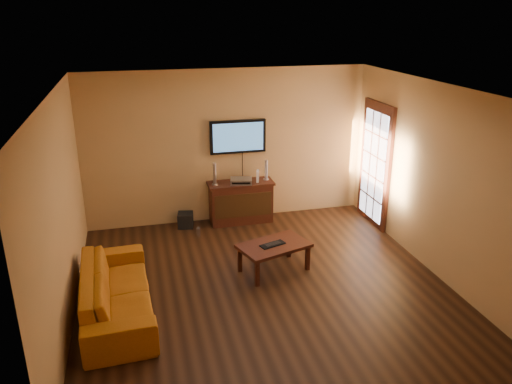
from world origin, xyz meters
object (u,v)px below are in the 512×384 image
object	(u,v)px
keyboard	(273,244)
av_receiver	(241,181)
coffee_table	(274,248)
sofa	(116,284)
game_console	(258,176)
television	(238,137)
bottle	(198,232)
speaker_left	(215,175)
subwoofer	(185,220)
speaker_right	(266,171)
media_console	(241,202)

from	to	relation	value
keyboard	av_receiver	bearing A→B (deg)	91.55
coffee_table	av_receiver	size ratio (longest dim) A/B	3.02
sofa	game_console	bearing A→B (deg)	-47.84
television	bottle	bearing A→B (deg)	-142.23
coffee_table	speaker_left	distance (m)	2.02
av_receiver	subwoofer	distance (m)	1.20
subwoofer	speaker_right	bearing A→B (deg)	11.79
media_console	bottle	world-z (taller)	media_console
bottle	keyboard	xyz separation A→B (m)	(0.89, -1.43, 0.35)
television	speaker_right	distance (m)	0.79
speaker_left	bottle	bearing A→B (deg)	-130.09
sofa	game_console	size ratio (longest dim) A/B	10.25
game_console	speaker_right	bearing A→B (deg)	37.16
speaker_right	keyboard	distance (m)	2.03
sofa	keyboard	distance (m)	2.25
television	bottle	size ratio (longest dim) A/B	5.26
coffee_table	media_console	bearing A→B (deg)	92.34
media_console	speaker_right	xyz separation A→B (m)	(0.47, 0.03, 0.54)
speaker_right	bottle	world-z (taller)	speaker_right
keyboard	media_console	bearing A→B (deg)	91.54
television	game_console	size ratio (longest dim) A/B	4.86
av_receiver	subwoofer	size ratio (longest dim) A/B	1.44
television	speaker_left	xyz separation A→B (m)	(-0.46, -0.20, -0.60)
coffee_table	sofa	size ratio (longest dim) A/B	0.54
speaker_left	subwoofer	world-z (taller)	speaker_left
media_console	keyboard	world-z (taller)	media_console
subwoofer	bottle	bearing A→B (deg)	-60.12
media_console	speaker_right	bearing A→B (deg)	3.38
media_console	game_console	xyz separation A→B (m)	(0.30, -0.03, 0.47)
subwoofer	sofa	bearing A→B (deg)	-104.08
sofa	speaker_left	distance (m)	2.99
media_console	coffee_table	xyz separation A→B (m)	(0.08, -1.88, -0.01)
subwoofer	bottle	world-z (taller)	subwoofer
media_console	subwoofer	bearing A→B (deg)	179.89
av_receiver	bottle	world-z (taller)	av_receiver
television	sofa	size ratio (longest dim) A/B	0.47
sofa	subwoofer	world-z (taller)	sofa
media_console	game_console	bearing A→B (deg)	-5.86
av_receiver	sofa	bearing A→B (deg)	-118.58
speaker_left	av_receiver	size ratio (longest dim) A/B	1.05
subwoofer	game_console	bearing A→B (deg)	9.32
media_console	speaker_left	distance (m)	0.72
media_console	coffee_table	bearing A→B (deg)	-87.66
coffee_table	subwoofer	xyz separation A→B (m)	(-1.08, 1.88, -0.24)
speaker_right	sofa	bearing A→B (deg)	-136.55
television	speaker_right	xyz separation A→B (m)	(0.47, -0.16, -0.61)
speaker_right	media_console	bearing A→B (deg)	-176.62
av_receiver	media_console	bearing A→B (deg)	104.60
subwoofer	bottle	size ratio (longest dim) A/B	1.38
coffee_table	subwoofer	distance (m)	2.18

